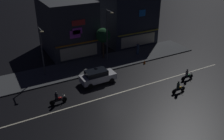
{
  "coord_description": "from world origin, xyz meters",
  "views": [
    {
      "loc": [
        -11.56,
        -20.44,
        14.9
      ],
      "look_at": [
        1.74,
        3.89,
        0.92
      ],
      "focal_mm": 39.34,
      "sensor_mm": 36.0,
      "label": 1
    }
  ],
  "objects_px": {
    "traffic_cone": "(145,62)",
    "streetlamp_west": "(42,48)",
    "pedestrian_on_sidewalk": "(138,49)",
    "motorcycle_following": "(187,75)",
    "parked_car_near_kerb": "(98,76)",
    "motorcycle_lead": "(179,88)",
    "motorcycle_opposite_lane": "(58,98)",
    "streetlamp_mid": "(108,32)"
  },
  "relations": [
    {
      "from": "streetlamp_mid",
      "to": "parked_car_near_kerb",
      "type": "distance_m",
      "value": 7.27
    },
    {
      "from": "streetlamp_west",
      "to": "pedestrian_on_sidewalk",
      "type": "height_order",
      "value": "streetlamp_west"
    },
    {
      "from": "motorcycle_lead",
      "to": "pedestrian_on_sidewalk",
      "type": "bearing_deg",
      "value": -95.21
    },
    {
      "from": "parked_car_near_kerb",
      "to": "motorcycle_following",
      "type": "distance_m",
      "value": 11.11
    },
    {
      "from": "streetlamp_mid",
      "to": "pedestrian_on_sidewalk",
      "type": "bearing_deg",
      "value": -1.24
    },
    {
      "from": "parked_car_near_kerb",
      "to": "traffic_cone",
      "type": "xyz_separation_m",
      "value": [
        8.15,
        1.62,
        -0.59
      ]
    },
    {
      "from": "parked_car_near_kerb",
      "to": "motorcycle_opposite_lane",
      "type": "relative_size",
      "value": 2.26
    },
    {
      "from": "motorcycle_opposite_lane",
      "to": "traffic_cone",
      "type": "height_order",
      "value": "motorcycle_opposite_lane"
    },
    {
      "from": "pedestrian_on_sidewalk",
      "to": "motorcycle_opposite_lane",
      "type": "height_order",
      "value": "pedestrian_on_sidewalk"
    },
    {
      "from": "motorcycle_opposite_lane",
      "to": "pedestrian_on_sidewalk",
      "type": "bearing_deg",
      "value": 18.02
    },
    {
      "from": "motorcycle_lead",
      "to": "motorcycle_following",
      "type": "distance_m",
      "value": 3.51
    },
    {
      "from": "streetlamp_mid",
      "to": "parked_car_near_kerb",
      "type": "relative_size",
      "value": 1.71
    },
    {
      "from": "streetlamp_west",
      "to": "pedestrian_on_sidewalk",
      "type": "relative_size",
      "value": 3.5
    },
    {
      "from": "traffic_cone",
      "to": "streetlamp_west",
      "type": "bearing_deg",
      "value": 166.95
    },
    {
      "from": "streetlamp_west",
      "to": "motorcycle_lead",
      "type": "distance_m",
      "value": 16.87
    },
    {
      "from": "pedestrian_on_sidewalk",
      "to": "traffic_cone",
      "type": "xyz_separation_m",
      "value": [
        -0.95,
        -3.16,
        -0.69
      ]
    },
    {
      "from": "pedestrian_on_sidewalk",
      "to": "motorcycle_opposite_lane",
      "type": "bearing_deg",
      "value": 150.85
    },
    {
      "from": "streetlamp_mid",
      "to": "traffic_cone",
      "type": "distance_m",
      "value": 6.73
    },
    {
      "from": "streetlamp_west",
      "to": "pedestrian_on_sidewalk",
      "type": "distance_m",
      "value": 14.54
    },
    {
      "from": "parked_car_near_kerb",
      "to": "pedestrian_on_sidewalk",
      "type": "bearing_deg",
      "value": -152.25
    },
    {
      "from": "parked_car_near_kerb",
      "to": "traffic_cone",
      "type": "relative_size",
      "value": 7.82
    },
    {
      "from": "streetlamp_west",
      "to": "parked_car_near_kerb",
      "type": "distance_m",
      "value": 7.61
    },
    {
      "from": "motorcycle_lead",
      "to": "traffic_cone",
      "type": "bearing_deg",
      "value": -92.69
    },
    {
      "from": "pedestrian_on_sidewalk",
      "to": "traffic_cone",
      "type": "distance_m",
      "value": 3.37
    },
    {
      "from": "parked_car_near_kerb",
      "to": "motorcycle_lead",
      "type": "bearing_deg",
      "value": 137.14
    },
    {
      "from": "motorcycle_following",
      "to": "motorcycle_opposite_lane",
      "type": "distance_m",
      "value": 15.93
    },
    {
      "from": "pedestrian_on_sidewalk",
      "to": "motorcycle_following",
      "type": "xyz_separation_m",
      "value": [
        0.95,
        -9.52,
        -0.33
      ]
    },
    {
      "from": "motorcycle_lead",
      "to": "motorcycle_following",
      "type": "height_order",
      "value": "same"
    },
    {
      "from": "motorcycle_following",
      "to": "motorcycle_lead",
      "type": "bearing_deg",
      "value": 34.27
    },
    {
      "from": "streetlamp_mid",
      "to": "motorcycle_following",
      "type": "distance_m",
      "value": 12.0
    },
    {
      "from": "motorcycle_lead",
      "to": "streetlamp_mid",
      "type": "bearing_deg",
      "value": -69.99
    },
    {
      "from": "pedestrian_on_sidewalk",
      "to": "parked_car_near_kerb",
      "type": "bearing_deg",
      "value": 153.68
    },
    {
      "from": "motorcycle_following",
      "to": "motorcycle_opposite_lane",
      "type": "height_order",
      "value": "same"
    },
    {
      "from": "pedestrian_on_sidewalk",
      "to": "motorcycle_following",
      "type": "height_order",
      "value": "pedestrian_on_sidewalk"
    },
    {
      "from": "traffic_cone",
      "to": "pedestrian_on_sidewalk",
      "type": "bearing_deg",
      "value": 73.32
    },
    {
      "from": "streetlamp_mid",
      "to": "parked_car_near_kerb",
      "type": "bearing_deg",
      "value": -129.26
    },
    {
      "from": "pedestrian_on_sidewalk",
      "to": "motorcycle_lead",
      "type": "relative_size",
      "value": 0.95
    },
    {
      "from": "motorcycle_lead",
      "to": "parked_car_near_kerb",
      "type": "bearing_deg",
      "value": -37.67
    },
    {
      "from": "streetlamp_west",
      "to": "pedestrian_on_sidewalk",
      "type": "bearing_deg",
      "value": 0.31
    },
    {
      "from": "parked_car_near_kerb",
      "to": "motorcycle_following",
      "type": "relative_size",
      "value": 2.26
    },
    {
      "from": "streetlamp_west",
      "to": "motorcycle_lead",
      "type": "relative_size",
      "value": 3.31
    },
    {
      "from": "streetlamp_west",
      "to": "motorcycle_following",
      "type": "bearing_deg",
      "value": -31.86
    }
  ]
}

